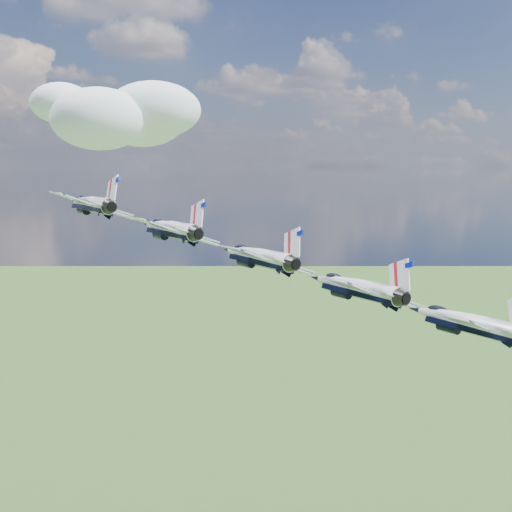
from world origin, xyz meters
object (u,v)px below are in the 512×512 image
object	(u,v)px
jet_0	(90,204)
jet_2	(256,256)
jet_4	(464,321)
jet_3	(354,287)
jet_1	(169,229)

from	to	relation	value
jet_0	jet_2	distance (m)	26.27
jet_0	jet_4	xyz separation A→B (m)	(37.57, -34.69, -12.11)
jet_4	jet_2	bearing A→B (deg)	123.57
jet_0	jet_4	size ratio (longest dim) A/B	1.00
jet_0	jet_3	bearing A→B (deg)	-56.43
jet_2	jet_4	distance (m)	26.27
jet_0	jet_2	size ratio (longest dim) A/B	1.00
jet_2	jet_4	size ratio (longest dim) A/B	1.00
jet_3	jet_4	bearing A→B (deg)	-56.43
jet_2	jet_3	distance (m)	13.14
jet_2	jet_3	size ratio (longest dim) A/B	1.00
jet_3	jet_4	world-z (taller)	jet_3
jet_1	jet_3	world-z (taller)	jet_1
jet_1	jet_3	size ratio (longest dim) A/B	1.00
jet_4	jet_3	bearing A→B (deg)	123.57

